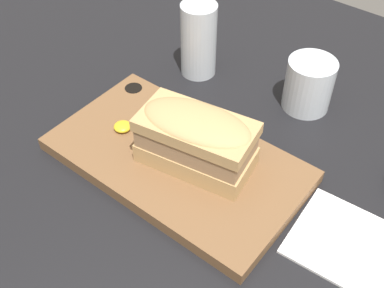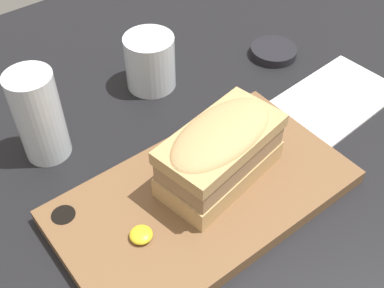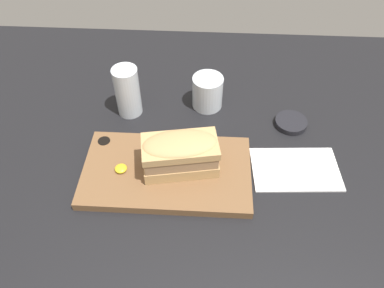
{
  "view_description": "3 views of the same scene",
  "coord_description": "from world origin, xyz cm",
  "views": [
    {
      "loc": [
        34.92,
        -31.71,
        53.36
      ],
      "look_at": [
        6.59,
        4.24,
        7.4
      ],
      "focal_mm": 45.0,
      "sensor_mm": 36.0,
      "label": 1
    },
    {
      "loc": [
        -19.58,
        -24.24,
        49.78
      ],
      "look_at": [
        5.29,
        7.74,
        8.27
      ],
      "focal_mm": 45.0,
      "sensor_mm": 36.0,
      "label": 2
    },
    {
      "loc": [
        12.28,
        -45.42,
        67.2
      ],
      "look_at": [
        9.34,
        7.6,
        8.1
      ],
      "focal_mm": 35.0,
      "sensor_mm": 36.0,
      "label": 3
    }
  ],
  "objects": [
    {
      "name": "dining_table",
      "position": [
        0.0,
        0.0,
        1.0
      ],
      "size": [
        177.43,
        123.28,
        2.0
      ],
      "color": "black",
      "rests_on": "ground"
    },
    {
      "name": "sandwich",
      "position": [
        7.07,
        4.54,
        8.67
      ],
      "size": [
        16.67,
        10.54,
        8.7
      ],
      "rotation": [
        0.0,
        0.0,
        0.18
      ],
      "color": "tan",
      "rests_on": "serving_board"
    },
    {
      "name": "mustard_dollop",
      "position": [
        -5.59,
        2.98,
        4.52
      ],
      "size": [
        2.63,
        2.63,
        1.05
      ],
      "color": "gold",
      "rests_on": "serving_board"
    },
    {
      "name": "wine_glass",
      "position": [
        12.17,
        26.97,
        5.76
      ],
      "size": [
        7.64,
        7.64,
        8.5
      ],
      "color": "silver",
      "rests_on": "dining_table"
    },
    {
      "name": "napkin",
      "position": [
        32.24,
        6.71,
        2.2
      ],
      "size": [
        19.73,
        13.25,
        0.4
      ],
      "rotation": [
        0.0,
        0.0,
        0.06
      ],
      "color": "white",
      "rests_on": "dining_table"
    },
    {
      "name": "serving_board",
      "position": [
        4.03,
        3.86,
        3.0
      ],
      "size": [
        36.05,
        20.29,
        2.04
      ],
      "color": "brown",
      "rests_on": "dining_table"
    },
    {
      "name": "water_glass",
      "position": [
        -7.18,
        23.51,
        7.58
      ],
      "size": [
        6.09,
        6.09,
        12.89
      ],
      "color": "silver",
      "rests_on": "dining_table"
    }
  ]
}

